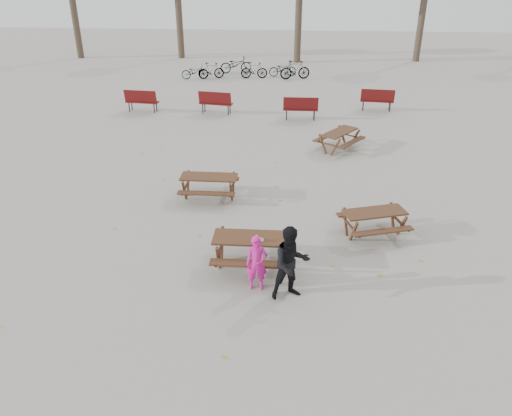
# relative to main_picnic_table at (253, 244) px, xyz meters

# --- Properties ---
(ground) EXTENTS (80.00, 80.00, 0.00)m
(ground) POSITION_rel_main_picnic_table_xyz_m (0.00, 0.00, -0.59)
(ground) COLOR gray
(ground) RESTS_ON ground
(main_picnic_table) EXTENTS (1.80, 1.45, 0.78)m
(main_picnic_table) POSITION_rel_main_picnic_table_xyz_m (0.00, 0.00, 0.00)
(main_picnic_table) COLOR #3B2615
(main_picnic_table) RESTS_ON ground
(food_tray) EXTENTS (0.18, 0.11, 0.03)m
(food_tray) POSITION_rel_main_picnic_table_xyz_m (0.16, -0.15, 0.21)
(food_tray) COLOR white
(food_tray) RESTS_ON main_picnic_table
(bread_roll) EXTENTS (0.14, 0.06, 0.05)m
(bread_roll) POSITION_rel_main_picnic_table_xyz_m (0.16, -0.15, 0.25)
(bread_roll) COLOR tan
(bread_roll) RESTS_ON food_tray
(soda_bottle) EXTENTS (0.07, 0.07, 0.17)m
(soda_bottle) POSITION_rel_main_picnic_table_xyz_m (0.10, -0.21, 0.26)
(soda_bottle) COLOR silver
(soda_bottle) RESTS_ON main_picnic_table
(child) EXTENTS (0.48, 0.34, 1.26)m
(child) POSITION_rel_main_picnic_table_xyz_m (0.15, -0.85, 0.04)
(child) COLOR #DF1B95
(child) RESTS_ON ground
(adult) EXTENTS (0.97, 0.86, 1.65)m
(adult) POSITION_rel_main_picnic_table_xyz_m (0.87, -1.09, 0.24)
(adult) COLOR black
(adult) RESTS_ON ground
(picnic_table_east) EXTENTS (1.88, 1.68, 0.68)m
(picnic_table_east) POSITION_rel_main_picnic_table_xyz_m (2.96, 1.66, -0.25)
(picnic_table_east) COLOR #3B2615
(picnic_table_east) RESTS_ON ground
(picnic_table_north) EXTENTS (1.65, 1.33, 0.71)m
(picnic_table_north) POSITION_rel_main_picnic_table_xyz_m (-1.56, 3.50, -0.23)
(picnic_table_north) COLOR #3B2615
(picnic_table_north) RESTS_ON ground
(picnic_table_far) EXTENTS (2.00, 2.07, 0.70)m
(picnic_table_far) POSITION_rel_main_picnic_table_xyz_m (2.55, 7.94, -0.24)
(picnic_table_far) COLOR #3B2615
(picnic_table_far) RESTS_ON ground
(park_bench_row) EXTENTS (12.29, 2.21, 1.03)m
(park_bench_row) POSITION_rel_main_picnic_table_xyz_m (-0.71, 12.35, -0.07)
(park_bench_row) COLOR maroon
(park_bench_row) RESTS_ON ground
(bicycle_row) EXTENTS (7.46, 2.79, 1.05)m
(bicycle_row) POSITION_rel_main_picnic_table_xyz_m (-1.86, 19.85, -0.12)
(bicycle_row) COLOR black
(bicycle_row) RESTS_ON ground
(fallen_leaves) EXTENTS (11.00, 11.00, 0.01)m
(fallen_leaves) POSITION_rel_main_picnic_table_xyz_m (0.50, 2.50, -0.58)
(fallen_leaves) COLOR #A88F28
(fallen_leaves) RESTS_ON ground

